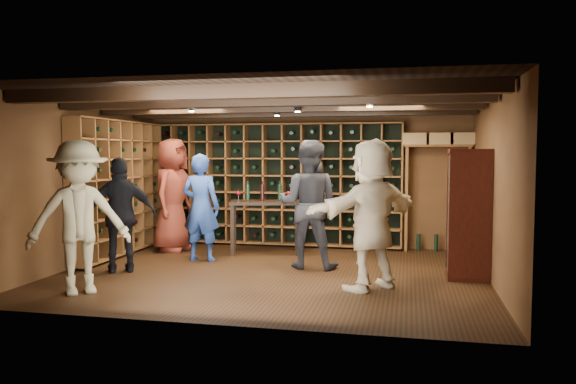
% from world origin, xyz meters
% --- Properties ---
extents(ground, '(6.00, 6.00, 0.00)m').
position_xyz_m(ground, '(0.00, 0.00, 0.00)').
color(ground, black).
rests_on(ground, ground).
extents(room_shell, '(6.00, 6.00, 6.00)m').
position_xyz_m(room_shell, '(0.00, 0.05, 2.42)').
color(room_shell, brown).
rests_on(room_shell, ground).
extents(wine_rack_back, '(4.65, 0.30, 2.20)m').
position_xyz_m(wine_rack_back, '(-0.52, 2.33, 1.15)').
color(wine_rack_back, brown).
rests_on(wine_rack_back, ground).
extents(wine_rack_left, '(0.30, 2.65, 2.20)m').
position_xyz_m(wine_rack_left, '(-2.83, 0.82, 1.15)').
color(wine_rack_left, brown).
rests_on(wine_rack_left, ground).
extents(crate_shelf, '(1.20, 0.32, 2.07)m').
position_xyz_m(crate_shelf, '(2.41, 2.32, 1.57)').
color(crate_shelf, brown).
rests_on(crate_shelf, ground).
extents(display_cabinet, '(0.55, 0.50, 1.75)m').
position_xyz_m(display_cabinet, '(2.71, 0.20, 0.86)').
color(display_cabinet, '#33100A').
rests_on(display_cabinet, ground).
extents(man_blue_shirt, '(0.64, 0.44, 1.71)m').
position_xyz_m(man_blue_shirt, '(-1.32, 0.67, 0.86)').
color(man_blue_shirt, navy).
rests_on(man_blue_shirt, ground).
extents(man_grey_suit, '(0.96, 0.76, 1.92)m').
position_xyz_m(man_grey_suit, '(0.45, 0.49, 0.96)').
color(man_grey_suit, black).
rests_on(man_grey_suit, ground).
extents(guest_red_floral, '(0.72, 1.02, 1.98)m').
position_xyz_m(guest_red_floral, '(-2.14, 1.41, 0.99)').
color(guest_red_floral, maroon).
rests_on(guest_red_floral, ground).
extents(guest_woman_black, '(1.04, 0.84, 1.66)m').
position_xyz_m(guest_woman_black, '(-2.13, -0.40, 0.83)').
color(guest_woman_black, black).
rests_on(guest_woman_black, ground).
extents(guest_khaki, '(1.38, 1.32, 1.88)m').
position_xyz_m(guest_khaki, '(-2.01, -1.64, 0.94)').
color(guest_khaki, gray).
rests_on(guest_khaki, ground).
extents(guest_beige, '(1.61, 1.69, 1.91)m').
position_xyz_m(guest_beige, '(1.46, -0.66, 0.95)').
color(guest_beige, '#BFAD8C').
rests_on(guest_beige, ground).
extents(tasting_table, '(1.31, 0.86, 1.18)m').
position_xyz_m(tasting_table, '(-0.49, 1.52, 0.79)').
color(tasting_table, black).
rests_on(tasting_table, ground).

